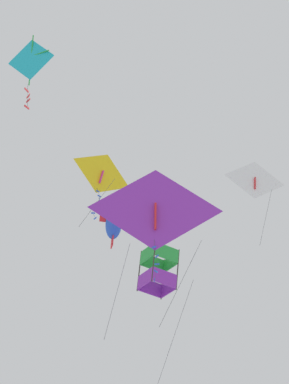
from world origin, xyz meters
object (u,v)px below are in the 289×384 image
Objects in this scene: kite_diamond_highest at (31,60)px; kite_box_near_left at (158,270)px; kite_delta_mid_left at (155,211)px; kite_delta_near_right at (101,175)px; kite_delta_low_drifter at (254,181)px; kite_fish_far_centre at (114,224)px.

kite_box_near_left is at bearing 68.70° from kite_diamond_highest.
kite_diamond_highest is at bearing -124.07° from kite_delta_mid_left.
kite_diamond_highest is 12.55m from kite_box_near_left.
kite_box_near_left is 5.97m from kite_delta_mid_left.
kite_delta_near_right is (-3.12, -1.19, 3.79)m from kite_box_near_left.
kite_delta_low_drifter reaches higher than kite_box_near_left.
kite_delta_mid_left is 10.85m from kite_delta_low_drifter.
kite_fish_far_centre is (-2.86, -2.77, -0.33)m from kite_box_near_left.
kite_delta_near_right is (-1.06, 4.18, 5.40)m from kite_delta_mid_left.
kite_delta_low_drifter reaches higher than kite_fish_far_centre.
kite_delta_mid_left is 1.25× the size of kite_delta_low_drifter.
kite_delta_near_right is at bearing 79.05° from kite_diamond_highest.
kite_fish_far_centre is 0.93× the size of kite_delta_mid_left.
kite_delta_mid_left is (-2.06, -5.37, -1.62)m from kite_box_near_left.
kite_diamond_highest is 0.41× the size of kite_fish_far_centre.
kite_delta_mid_left is at bearing -94.38° from kite_delta_near_right.
kite_fish_far_centre is at bearing 72.76° from kite_diamond_highest.
kite_diamond_highest is 10.97m from kite_delta_near_right.
kite_diamond_highest reaches higher than kite_delta_mid_left.
kite_diamond_highest is at bearing -139.53° from kite_box_near_left.
kite_box_near_left is 2.13× the size of kite_delta_near_right.
kite_box_near_left reaches higher than kite_diamond_highest.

